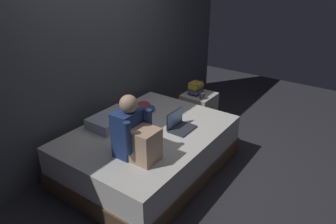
{
  "coord_description": "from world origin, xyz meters",
  "views": [
    {
      "loc": [
        -2.67,
        -1.74,
        2.33
      ],
      "look_at": [
        -0.07,
        0.1,
        0.79
      ],
      "focal_mm": 33.35,
      "sensor_mm": 36.0,
      "label": 1
    }
  ],
  "objects_px": {
    "bed": "(148,150)",
    "book_stack": "(196,88)",
    "laptop": "(179,125)",
    "pillow": "(112,120)",
    "nightstand": "(198,111)",
    "clothes_pile": "(145,107)",
    "person_sitting": "(135,134)",
    "mug": "(202,96)"
  },
  "relations": [
    {
      "from": "nightstand",
      "to": "laptop",
      "type": "relative_size",
      "value": 1.72
    },
    {
      "from": "mug",
      "to": "clothes_pile",
      "type": "height_order",
      "value": "clothes_pile"
    },
    {
      "from": "person_sitting",
      "to": "mug",
      "type": "distance_m",
      "value": 1.67
    },
    {
      "from": "nightstand",
      "to": "person_sitting",
      "type": "distance_m",
      "value": 1.87
    },
    {
      "from": "nightstand",
      "to": "person_sitting",
      "type": "xyz_separation_m",
      "value": [
        -1.78,
        -0.29,
        0.51
      ]
    },
    {
      "from": "book_stack",
      "to": "clothes_pile",
      "type": "xyz_separation_m",
      "value": [
        -0.88,
        0.26,
        -0.04
      ]
    },
    {
      "from": "bed",
      "to": "laptop",
      "type": "xyz_separation_m",
      "value": [
        0.26,
        -0.27,
        0.33
      ]
    },
    {
      "from": "nightstand",
      "to": "mug",
      "type": "distance_m",
      "value": 0.37
    },
    {
      "from": "laptop",
      "to": "mug",
      "type": "distance_m",
      "value": 0.94
    },
    {
      "from": "mug",
      "to": "pillow",
      "type": "bearing_deg",
      "value": 158.43
    },
    {
      "from": "nightstand",
      "to": "clothes_pile",
      "type": "height_order",
      "value": "clothes_pile"
    },
    {
      "from": "bed",
      "to": "book_stack",
      "type": "xyz_separation_m",
      "value": [
        1.28,
        0.11,
        0.37
      ]
    },
    {
      "from": "person_sitting",
      "to": "clothes_pile",
      "type": "distance_m",
      "value": 1.08
    },
    {
      "from": "pillow",
      "to": "person_sitting",
      "type": "bearing_deg",
      "value": -117.6
    },
    {
      "from": "nightstand",
      "to": "clothes_pile",
      "type": "xyz_separation_m",
      "value": [
        -0.9,
        0.31,
        0.32
      ]
    },
    {
      "from": "pillow",
      "to": "laptop",
      "type": "bearing_deg",
      "value": -62.23
    },
    {
      "from": "laptop",
      "to": "mug",
      "type": "bearing_deg",
      "value": 13.01
    },
    {
      "from": "pillow",
      "to": "mug",
      "type": "distance_m",
      "value": 1.39
    },
    {
      "from": "bed",
      "to": "person_sitting",
      "type": "distance_m",
      "value": 0.74
    },
    {
      "from": "bed",
      "to": "pillow",
      "type": "distance_m",
      "value": 0.58
    },
    {
      "from": "mug",
      "to": "clothes_pile",
      "type": "xyz_separation_m",
      "value": [
        -0.77,
        0.43,
        -0.0
      ]
    },
    {
      "from": "nightstand",
      "to": "laptop",
      "type": "bearing_deg",
      "value": -162.4
    },
    {
      "from": "clothes_pile",
      "to": "laptop",
      "type": "bearing_deg",
      "value": -102.94
    },
    {
      "from": "bed",
      "to": "nightstand",
      "type": "bearing_deg",
      "value": 2.57
    },
    {
      "from": "bed",
      "to": "mug",
      "type": "bearing_deg",
      "value": -3.01
    },
    {
      "from": "laptop",
      "to": "book_stack",
      "type": "height_order",
      "value": "laptop"
    },
    {
      "from": "pillow",
      "to": "mug",
      "type": "xyz_separation_m",
      "value": [
        1.29,
        -0.51,
        -0.01
      ]
    },
    {
      "from": "laptop",
      "to": "pillow",
      "type": "height_order",
      "value": "laptop"
    },
    {
      "from": "mug",
      "to": "person_sitting",
      "type": "bearing_deg",
      "value": -174.27
    },
    {
      "from": "mug",
      "to": "bed",
      "type": "bearing_deg",
      "value": 176.99
    },
    {
      "from": "pillow",
      "to": "nightstand",
      "type": "bearing_deg",
      "value": -15.38
    },
    {
      "from": "nightstand",
      "to": "person_sitting",
      "type": "relative_size",
      "value": 0.84
    },
    {
      "from": "nightstand",
      "to": "mug",
      "type": "height_order",
      "value": "mug"
    },
    {
      "from": "nightstand",
      "to": "laptop",
      "type": "height_order",
      "value": "laptop"
    },
    {
      "from": "person_sitting",
      "to": "bed",
      "type": "bearing_deg",
      "value": 25.41
    },
    {
      "from": "bed",
      "to": "book_stack",
      "type": "distance_m",
      "value": 1.34
    },
    {
      "from": "pillow",
      "to": "clothes_pile",
      "type": "bearing_deg",
      "value": -8.65
    },
    {
      "from": "bed",
      "to": "nightstand",
      "type": "distance_m",
      "value": 1.3
    },
    {
      "from": "laptop",
      "to": "pillow",
      "type": "relative_size",
      "value": 0.57
    },
    {
      "from": "bed",
      "to": "laptop",
      "type": "height_order",
      "value": "laptop"
    },
    {
      "from": "nightstand",
      "to": "mug",
      "type": "relative_size",
      "value": 6.13
    },
    {
      "from": "laptop",
      "to": "clothes_pile",
      "type": "distance_m",
      "value": 0.66
    }
  ]
}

